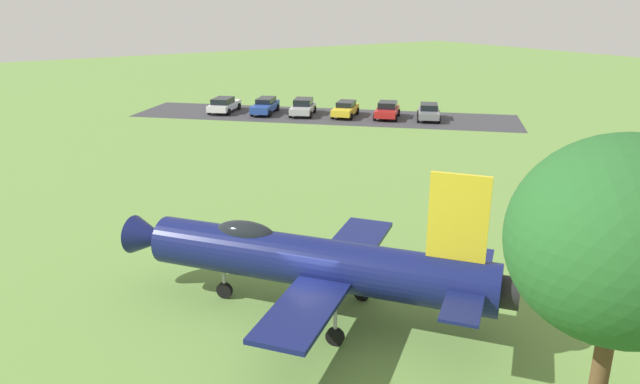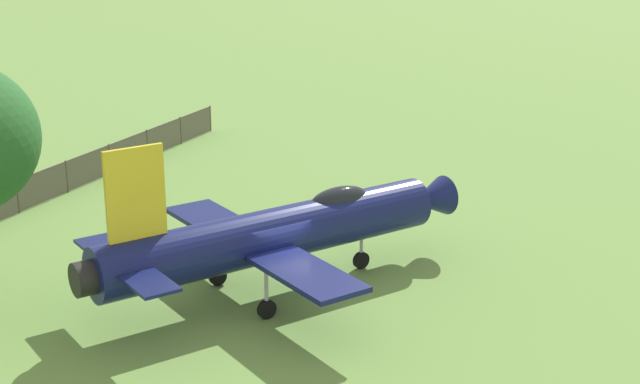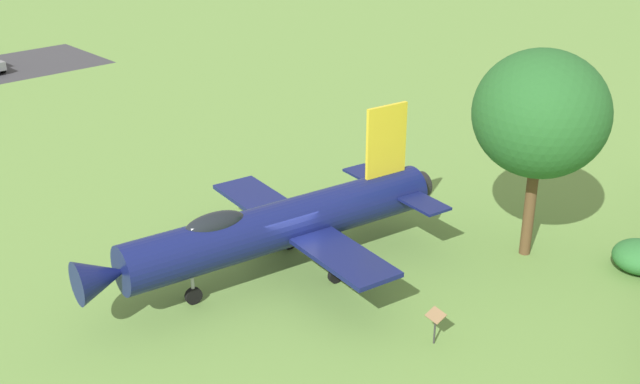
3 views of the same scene
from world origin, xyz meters
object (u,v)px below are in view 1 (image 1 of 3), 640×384
(parked_car_blue, at_px, (265,105))
(parked_car_gray, at_px, (429,112))
(display_jet, at_px, (306,260))
(parked_car_silver, at_px, (303,107))
(shade_tree, at_px, (623,240))
(parked_car_red, at_px, (387,110))
(parked_car_yellow, at_px, (345,109))
(parked_car_white, at_px, (224,104))

(parked_car_blue, bearing_deg, parked_car_gray, 88.21)
(display_jet, distance_m, parked_car_blue, 37.72)
(display_jet, xyz_separation_m, parked_car_silver, (31.55, -18.73, -1.26))
(display_jet, relative_size, parked_car_silver, 2.70)
(shade_tree, bearing_deg, parked_car_gray, -37.10)
(shade_tree, height_order, parked_car_red, shade_tree)
(display_jet, distance_m, parked_car_yellow, 35.98)
(parked_car_silver, xyz_separation_m, parked_car_blue, (2.55, 2.66, -0.01))
(parked_car_blue, bearing_deg, parked_car_red, 88.22)
(parked_car_gray, xyz_separation_m, parked_car_blue, (10.66, 11.03, 0.02))
(parked_car_blue, bearing_deg, parked_car_yellow, 88.17)
(parked_car_yellow, bearing_deg, display_jet, 10.81)
(display_jet, relative_size, parked_car_yellow, 2.87)
(display_jet, relative_size, parked_car_red, 2.94)
(display_jet, bearing_deg, parked_car_yellow, -74.54)
(parked_car_red, bearing_deg, shade_tree, 13.02)
(parked_car_yellow, bearing_deg, parked_car_silver, -86.54)
(shade_tree, height_order, parked_car_yellow, shade_tree)
(parked_car_red, bearing_deg, parked_car_yellow, -88.91)
(parked_car_red, bearing_deg, parked_car_white, -88.34)
(display_jet, relative_size, parked_car_blue, 2.63)
(shade_tree, bearing_deg, parked_car_silver, -21.86)
(shade_tree, distance_m, parked_car_white, 47.54)
(parked_car_blue, relative_size, parked_car_white, 1.00)
(parked_car_silver, bearing_deg, parked_car_white, -92.71)
(parked_car_silver, distance_m, parked_car_blue, 3.68)
(display_jet, bearing_deg, shade_tree, 156.66)
(display_jet, height_order, parked_car_white, display_jet)
(parked_car_gray, distance_m, parked_car_red, 3.75)
(parked_car_gray, distance_m, parked_car_yellow, 7.60)
(parked_car_yellow, distance_m, parked_car_silver, 4.05)
(parked_car_yellow, bearing_deg, parked_car_red, 93.90)
(parked_car_red, distance_m, parked_car_silver, 7.91)
(parked_car_gray, height_order, parked_car_yellow, parked_car_gray)
(parked_car_gray, bearing_deg, parked_car_blue, -92.54)
(parked_car_white, bearing_deg, display_jet, -156.26)
(shade_tree, distance_m, parked_car_blue, 45.75)
(display_jet, distance_m, parked_car_gray, 35.85)
(parked_car_white, bearing_deg, parked_car_red, -90.10)
(parked_car_gray, bearing_deg, parked_car_silver, -92.63)
(parked_car_blue, bearing_deg, parked_car_white, -89.19)
(parked_car_red, relative_size, parked_car_yellow, 0.98)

